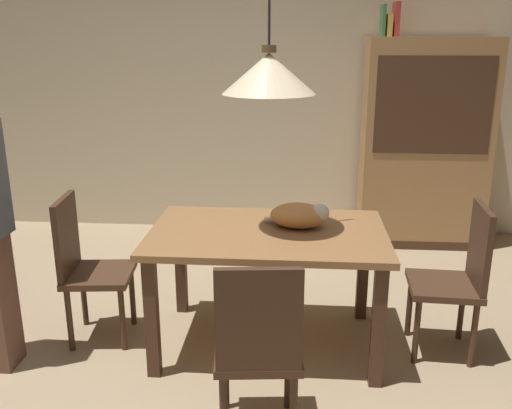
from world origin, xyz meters
TOP-DOWN VIEW (x-y plane):
  - ground at (0.00, 0.00)m, footprint 10.00×10.00m
  - back_wall at (0.00, 2.65)m, footprint 6.40×0.10m
  - dining_table at (0.14, 0.40)m, footprint 1.40×0.90m
  - chair_near_front at (0.15, -0.48)m, footprint 0.44×0.44m
  - chair_right_side at (1.27, 0.39)m, footprint 0.42×0.42m
  - chair_left_side at (-0.98, 0.39)m, footprint 0.44×0.44m
  - cat_sleeping at (0.33, 0.47)m, footprint 0.39×0.24m
  - pendant_lamp at (0.14, 0.40)m, footprint 0.52×0.52m
  - hutch_bookcase at (1.44, 2.32)m, footprint 1.12×0.45m
  - book_green_slim at (1.00, 2.32)m, footprint 0.03×0.20m
  - book_yellow_short at (1.05, 2.32)m, footprint 0.04×0.20m
  - book_red_tall at (1.11, 2.32)m, footprint 0.04×0.22m

SIDE VIEW (x-z plane):
  - ground at x=0.00m, z-range 0.00..0.00m
  - chair_near_front at x=0.15m, z-range 0.05..0.98m
  - chair_right_side at x=1.27m, z-range 0.05..0.98m
  - chair_left_side at x=-0.98m, z-range 0.05..0.98m
  - dining_table at x=0.14m, z-range 0.27..1.02m
  - cat_sleeping at x=0.33m, z-range 0.75..0.90m
  - hutch_bookcase at x=1.44m, z-range -0.04..1.81m
  - back_wall at x=0.00m, z-range 0.00..2.90m
  - pendant_lamp at x=0.14m, z-range 1.01..2.31m
  - book_yellow_short at x=1.05m, z-range 1.85..2.03m
  - book_green_slim at x=1.00m, z-range 1.85..2.11m
  - book_red_tall at x=1.11m, z-range 1.85..2.13m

